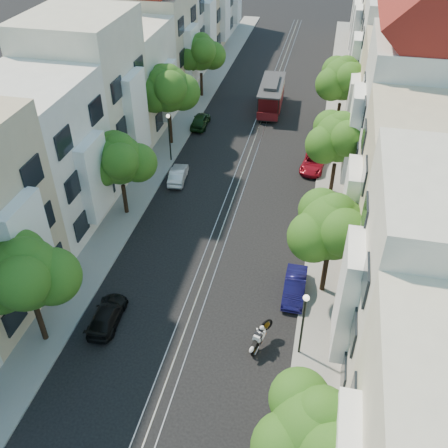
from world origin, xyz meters
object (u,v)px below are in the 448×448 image
Objects in this scene: tree_e_d at (344,80)px; lamp_west at (169,130)px; tree_e_b at (333,229)px; tree_w_a at (26,276)px; parked_car_e_mid at (295,287)px; tree_w_b at (120,161)px; tree_w_d at (201,53)px; parked_car_w_far at (200,120)px; tree_w_c at (168,90)px; tree_e_c at (339,139)px; lamp_east at (304,316)px; cable_car at (271,94)px; parked_car_w_near at (107,315)px; sportbike_rider at (260,336)px; tree_e_a at (317,433)px; parked_car_e_far at (313,163)px; parked_car_w_mid at (178,175)px.

tree_e_d is 1.65× the size of lamp_west.
tree_e_d is (0.00, 22.00, 0.13)m from tree_e_b.
lamp_west is (0.84, 20.02, -1.89)m from tree_w_a.
parked_car_e_mid is (-1.66, -0.63, -4.15)m from tree_e_b.
tree_w_b is 22.00m from tree_w_d.
tree_e_b and tree_w_a have the same top height.
tree_w_a reaches higher than lamp_west.
tree_w_c is at bearing 65.57° from parked_car_w_far.
tree_e_c is at bearing 22.62° from tree_w_b.
lamp_east reaches higher than parked_car_e_mid.
lamp_east is 4.95m from parked_car_e_mid.
lamp_west is at bearing -121.20° from cable_car.
tree_e_b is 0.98× the size of tree_e_d.
tree_w_c is at bearing -85.94° from parked_car_w_near.
sportbike_rider is (-3.06, -26.98, -4.06)m from tree_e_d.
lamp_west is (-12.60, 18.00, 0.00)m from lamp_east.
tree_e_b reaches higher than parked_car_w_far.
tree_w_b is 1.72× the size of parked_car_w_near.
tree_e_a is 8.46m from sportbike_rider.
parked_car_w_mid is (-10.40, -4.18, 0.01)m from parked_car_e_far.
parked_car_w_near is (1.90, -18.08, -2.32)m from lamp_west.
tree_e_a reaches higher than sportbike_rider.
tree_w_a is (-14.40, -7.00, 0.00)m from tree_e_b.
tree_e_d is 27.45m from sportbike_rider.
lamp_east is 27.67m from parked_car_w_far.
tree_e_d is at bearing -27.79° from cable_car.
lamp_east is 2.16× the size of sportbike_rider.
parked_car_e_mid is (12.74, 6.37, -4.15)m from tree_w_a.
tree_w_c reaches higher than parked_car_w_mid.
lamp_east is at bearing -55.01° from lamp_west.
tree_e_b is 1.07× the size of tree_w_b.
tree_w_b is 1.89× the size of parked_car_w_mid.
tree_e_b is at bearing -43.85° from lamp_west.
lamp_west is at bearing 138.70° from sportbike_rider.
tree_e_c is 21.53m from tree_w_d.
tree_w_c reaches higher than tree_e_b.
tree_w_a is 17.80m from parked_car_w_mid.
tree_w_d is 34.14m from sportbike_rider.
lamp_west is at bearing 118.45° from tree_e_a.
parked_car_e_far is at bearing 6.23° from lamp_west.
tree_w_a is at bearing -90.00° from tree_w_b.
tree_e_b is 16.31m from parked_car_w_mid.
parked_car_w_far is (1.63, 3.95, -4.46)m from tree_w_c.
tree_e_d reaches higher than parked_car_w_far.
parked_car_e_mid is at bearing 99.16° from lamp_east.
tree_e_a is at bearing -90.00° from tree_e_d.
tree_e_c reaches higher than parked_car_w_near.
lamp_east is at bearing -81.32° from parked_car_e_far.
tree_w_c reaches higher than lamp_west.
tree_e_c is 16.70m from sportbike_rider.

